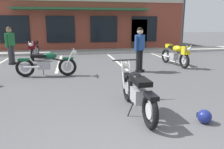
{
  "coord_description": "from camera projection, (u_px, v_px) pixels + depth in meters",
  "views": [
    {
      "loc": [
        -0.78,
        -2.27,
        1.79
      ],
      "look_at": [
        0.2,
        3.05,
        0.55
      ],
      "focal_mm": 35.34,
      "sensor_mm": 36.0,
      "label": 1
    }
  ],
  "objects": [
    {
      "name": "ground_plane",
      "position": [
        100.0,
        87.0,
        6.4
      ],
      "size": [
        80.0,
        80.0,
        0.0
      ],
      "primitive_type": "plane",
      "color": "#515154"
    },
    {
      "name": "sidewalk_kerb",
      "position": [
        84.0,
        51.0,
        14.12
      ],
      "size": [
        22.0,
        1.8,
        0.14
      ],
      "primitive_type": "cube",
      "color": "#A8A59E",
      "rests_on": "ground_plane"
    },
    {
      "name": "brick_storefront_building",
      "position": [
        81.0,
        24.0,
        17.23
      ],
      "size": [
        14.11,
        6.75,
        3.51
      ],
      "color": "brown",
      "rests_on": "ground_plane"
    },
    {
      "name": "painted_stall_lines",
      "position": [
        88.0,
        62.0,
        10.69
      ],
      "size": [
        8.35,
        4.8,
        0.01
      ],
      "color": "silver",
      "rests_on": "ground_plane"
    },
    {
      "name": "motorcycle_foreground_classic",
      "position": [
        137.0,
        91.0,
        4.49
      ],
      "size": [
        0.66,
        2.11,
        0.98
      ],
      "color": "black",
      "rests_on": "ground_plane"
    },
    {
      "name": "motorcycle_black_cruiser",
      "position": [
        176.0,
        54.0,
        9.55
      ],
      "size": [
        0.71,
        2.11,
        0.98
      ],
      "color": "black",
      "rests_on": "ground_plane"
    },
    {
      "name": "motorcycle_silver_naked",
      "position": [
        47.0,
        63.0,
        7.64
      ],
      "size": [
        2.11,
        0.66,
        0.98
      ],
      "color": "black",
      "rests_on": "ground_plane"
    },
    {
      "name": "motorcycle_blue_standard",
      "position": [
        34.0,
        49.0,
        11.51
      ],
      "size": [
        0.66,
        2.11,
        0.98
      ],
      "color": "black",
      "rests_on": "ground_plane"
    },
    {
      "name": "person_in_black_shirt",
      "position": [
        10.0,
        43.0,
        9.82
      ],
      "size": [
        0.38,
        0.59,
        1.68
      ],
      "color": "black",
      "rests_on": "ground_plane"
    },
    {
      "name": "person_by_back_row",
      "position": [
        140.0,
        47.0,
        8.26
      ],
      "size": [
        0.52,
        0.47,
        1.68
      ],
      "color": "black",
      "rests_on": "ground_plane"
    },
    {
      "name": "helmet_on_pavement",
      "position": [
        204.0,
        116.0,
        4.06
      ],
      "size": [
        0.26,
        0.26,
        0.26
      ],
      "color": "navy",
      "rests_on": "ground_plane"
    }
  ]
}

